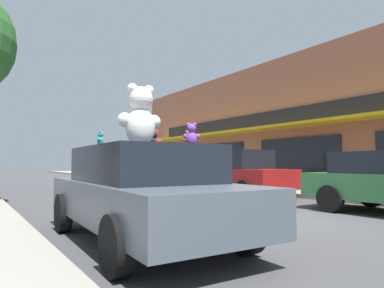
{
  "coord_description": "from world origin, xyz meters",
  "views": [
    {
      "loc": [
        -5.47,
        -5.58,
        1.23
      ],
      "look_at": [
        -1.0,
        1.11,
        1.68
      ],
      "focal_mm": 32.0,
      "sensor_mm": 36.0,
      "label": 1
    }
  ],
  "objects_px": {
    "teddy_bear_giant": "(140,117)",
    "teddy_bear_red": "(154,140)",
    "teddy_bear_purple": "(191,135)",
    "teddy_bear_brown": "(188,139)",
    "plush_art_car": "(142,191)",
    "parked_car_far_center": "(236,172)",
    "teddy_bear_black": "(154,140)",
    "teddy_bear_teal": "(100,139)"
  },
  "relations": [
    {
      "from": "teddy_bear_brown",
      "to": "teddy_bear_teal",
      "type": "relative_size",
      "value": 1.15
    },
    {
      "from": "teddy_bear_purple",
      "to": "teddy_bear_brown",
      "type": "bearing_deg",
      "value": -70.95
    },
    {
      "from": "parked_car_far_center",
      "to": "teddy_bear_giant",
      "type": "bearing_deg",
      "value": -141.99
    },
    {
      "from": "teddy_bear_brown",
      "to": "plush_art_car",
      "type": "bearing_deg",
      "value": -33.38
    },
    {
      "from": "teddy_bear_brown",
      "to": "teddy_bear_black",
      "type": "bearing_deg",
      "value": -87.08
    },
    {
      "from": "teddy_bear_purple",
      "to": "parked_car_far_center",
      "type": "xyz_separation_m",
      "value": [
        5.7,
        5.51,
        -0.79
      ]
    },
    {
      "from": "teddy_bear_red",
      "to": "teddy_bear_teal",
      "type": "height_order",
      "value": "teddy_bear_red"
    },
    {
      "from": "teddy_bear_teal",
      "to": "parked_car_far_center",
      "type": "height_order",
      "value": "teddy_bear_teal"
    },
    {
      "from": "teddy_bear_giant",
      "to": "parked_car_far_center",
      "type": "height_order",
      "value": "teddy_bear_giant"
    },
    {
      "from": "teddy_bear_red",
      "to": "teddy_bear_black",
      "type": "height_order",
      "value": "teddy_bear_red"
    },
    {
      "from": "teddy_bear_teal",
      "to": "parked_car_far_center",
      "type": "distance_m",
      "value": 8.46
    },
    {
      "from": "teddy_bear_brown",
      "to": "parked_car_far_center",
      "type": "height_order",
      "value": "teddy_bear_brown"
    },
    {
      "from": "plush_art_car",
      "to": "teddy_bear_brown",
      "type": "height_order",
      "value": "teddy_bear_brown"
    },
    {
      "from": "plush_art_car",
      "to": "teddy_bear_giant",
      "type": "relative_size",
      "value": 4.64
    },
    {
      "from": "plush_art_car",
      "to": "teddy_bear_teal",
      "type": "relative_size",
      "value": 20.27
    },
    {
      "from": "teddy_bear_giant",
      "to": "teddy_bear_black",
      "type": "height_order",
      "value": "teddy_bear_giant"
    },
    {
      "from": "teddy_bear_brown",
      "to": "parked_car_far_center",
      "type": "distance_m",
      "value": 7.76
    },
    {
      "from": "teddy_bear_giant",
      "to": "teddy_bear_red",
      "type": "distance_m",
      "value": 1.1
    },
    {
      "from": "teddy_bear_red",
      "to": "teddy_bear_purple",
      "type": "distance_m",
      "value": 1.42
    },
    {
      "from": "plush_art_car",
      "to": "teddy_bear_red",
      "type": "bearing_deg",
      "value": 54.75
    },
    {
      "from": "teddy_bear_black",
      "to": "teddy_bear_purple",
      "type": "xyz_separation_m",
      "value": [
        0.05,
        -1.17,
        0.01
      ]
    },
    {
      "from": "teddy_bear_red",
      "to": "teddy_bear_giant",
      "type": "bearing_deg",
      "value": 77.56
    },
    {
      "from": "teddy_bear_brown",
      "to": "parked_car_far_center",
      "type": "bearing_deg",
      "value": -141.62
    },
    {
      "from": "teddy_bear_red",
      "to": "teddy_bear_black",
      "type": "relative_size",
      "value": 1.12
    },
    {
      "from": "teddy_bear_red",
      "to": "teddy_bear_purple",
      "type": "bearing_deg",
      "value": 113.57
    },
    {
      "from": "teddy_bear_red",
      "to": "teddy_bear_brown",
      "type": "xyz_separation_m",
      "value": [
        -0.01,
        -1.2,
        -0.05
      ]
    },
    {
      "from": "teddy_bear_teal",
      "to": "teddy_bear_purple",
      "type": "bearing_deg",
      "value": 86.63
    },
    {
      "from": "teddy_bear_red",
      "to": "teddy_bear_black",
      "type": "xyz_separation_m",
      "value": [
        -0.14,
        -0.25,
        -0.02
      ]
    },
    {
      "from": "teddy_bear_black",
      "to": "teddy_bear_red",
      "type": "bearing_deg",
      "value": -178.46
    },
    {
      "from": "teddy_bear_brown",
      "to": "teddy_bear_purple",
      "type": "bearing_deg",
      "value": 64.36
    },
    {
      "from": "teddy_bear_giant",
      "to": "parked_car_far_center",
      "type": "xyz_separation_m",
      "value": [
        6.29,
        4.91,
        -1.09
      ]
    },
    {
      "from": "teddy_bear_purple",
      "to": "teddy_bear_teal",
      "type": "distance_m",
      "value": 1.39
    },
    {
      "from": "teddy_bear_purple",
      "to": "teddy_bear_teal",
      "type": "relative_size",
      "value": 1.59
    },
    {
      "from": "plush_art_car",
      "to": "teddy_bear_teal",
      "type": "distance_m",
      "value": 1.04
    },
    {
      "from": "teddy_bear_purple",
      "to": "teddy_bear_teal",
      "type": "height_order",
      "value": "teddy_bear_purple"
    },
    {
      "from": "teddy_bear_brown",
      "to": "teddy_bear_black",
      "type": "distance_m",
      "value": 0.96
    },
    {
      "from": "teddy_bear_brown",
      "to": "teddy_bear_purple",
      "type": "relative_size",
      "value": 0.73
    },
    {
      "from": "teddy_bear_black",
      "to": "teddy_bear_purple",
      "type": "height_order",
      "value": "teddy_bear_purple"
    },
    {
      "from": "plush_art_car",
      "to": "parked_car_far_center",
      "type": "xyz_separation_m",
      "value": [
        6.26,
        4.94,
        0.09
      ]
    },
    {
      "from": "teddy_bear_brown",
      "to": "parked_car_far_center",
      "type": "relative_size",
      "value": 0.06
    },
    {
      "from": "plush_art_car",
      "to": "teddy_bear_purple",
      "type": "xyz_separation_m",
      "value": [
        0.56,
        -0.57,
        0.87
      ]
    },
    {
      "from": "plush_art_car",
      "to": "parked_car_far_center",
      "type": "height_order",
      "value": "parked_car_far_center"
    }
  ]
}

